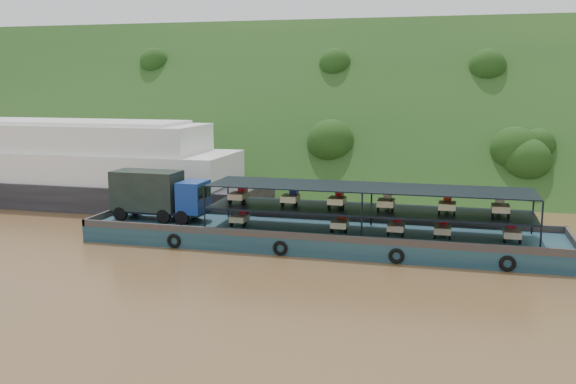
# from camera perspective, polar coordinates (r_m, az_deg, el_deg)

# --- Properties ---
(ground) EXTENTS (160.00, 160.00, 0.00)m
(ground) POSITION_cam_1_polar(r_m,az_deg,el_deg) (48.81, 1.38, -4.39)
(ground) COLOR brown
(ground) RESTS_ON ground
(hillside) EXTENTS (140.00, 39.60, 39.60)m
(hillside) POSITION_cam_1_polar(r_m,az_deg,el_deg) (83.63, 7.11, 1.50)
(hillside) COLOR #173814
(hillside) RESTS_ON ground
(cargo_barge) EXTENTS (35.00, 7.18, 5.04)m
(cargo_barge) POSITION_cam_1_polar(r_m,az_deg,el_deg) (47.71, 0.84, -3.16)
(cargo_barge) COLOR #122E40
(cargo_barge) RESTS_ON ground
(passenger_ferry) EXTENTS (40.42, 10.17, 8.18)m
(passenger_ferry) POSITION_cam_1_polar(r_m,az_deg,el_deg) (67.79, -19.06, 2.13)
(passenger_ferry) COLOR black
(passenger_ferry) RESTS_ON ground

